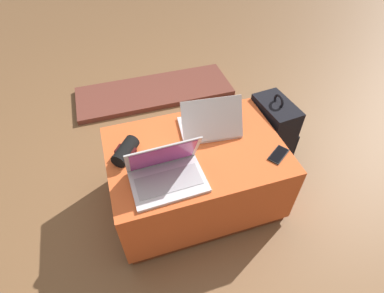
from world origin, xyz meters
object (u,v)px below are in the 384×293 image
backpack (272,134)px  wrist_brace (126,151)px  cell_phone (278,155)px  laptop_near (166,173)px  laptop_far (210,125)px

backpack → wrist_brace: 1.02m
cell_phone → wrist_brace: (-0.78, 0.24, 0.04)m
laptop_near → cell_phone: bearing=-4.1°
backpack → wrist_brace: size_ratio=3.08×
cell_phone → backpack: 0.47m
laptop_near → wrist_brace: laptop_near is taller
laptop_near → laptop_far: laptop_near is taller
laptop_near → laptop_far: bearing=38.0°
laptop_near → wrist_brace: size_ratio=2.02×
laptop_far → wrist_brace: laptop_far is taller
laptop_near → backpack: size_ratio=0.66×
laptop_near → cell_phone: (0.61, -0.02, -0.05)m
laptop_far → wrist_brace: (-0.49, -0.06, -0.01)m
laptop_near → backpack: 0.92m
backpack → wrist_brace: bearing=91.3°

